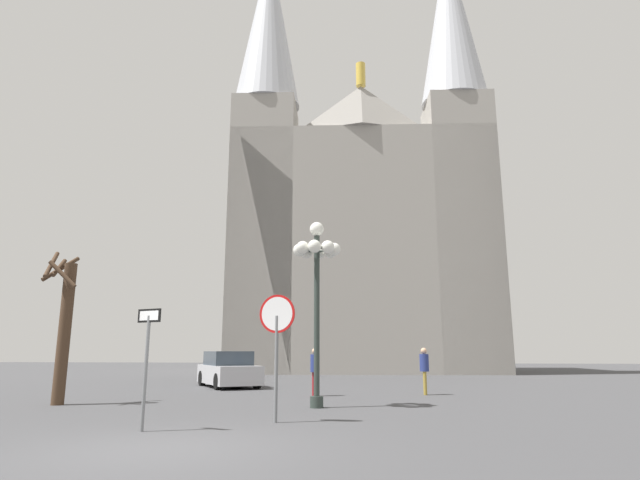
{
  "coord_description": "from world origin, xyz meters",
  "views": [
    {
      "loc": [
        3.56,
        -8.2,
        1.49
      ],
      "look_at": [
        0.51,
        16.17,
        6.73
      ],
      "focal_mm": 29.29,
      "sensor_mm": 36.0,
      "label": 1
    }
  ],
  "objects_px": {
    "bare_tree": "(64,324)",
    "one_way_arrow_sign": "(147,353)",
    "cathedral": "(361,225)",
    "street_lamp": "(317,269)",
    "parked_car_near_silver": "(228,370)",
    "stop_sign": "(277,331)",
    "pedestrian_standing": "(424,366)",
    "pedestrian_walking": "(315,367)"
  },
  "relations": [
    {
      "from": "street_lamp",
      "to": "parked_car_near_silver",
      "type": "distance_m",
      "value": 9.62
    },
    {
      "from": "stop_sign",
      "to": "pedestrian_walking",
      "type": "relative_size",
      "value": 1.71
    },
    {
      "from": "street_lamp",
      "to": "pedestrian_walking",
      "type": "bearing_deg",
      "value": 98.37
    },
    {
      "from": "street_lamp",
      "to": "bare_tree",
      "type": "relative_size",
      "value": 1.15
    },
    {
      "from": "one_way_arrow_sign",
      "to": "street_lamp",
      "type": "height_order",
      "value": "street_lamp"
    },
    {
      "from": "cathedral",
      "to": "bare_tree",
      "type": "xyz_separation_m",
      "value": [
        -7.58,
        -25.08,
        -8.81
      ]
    },
    {
      "from": "stop_sign",
      "to": "parked_car_near_silver",
      "type": "bearing_deg",
      "value": 111.84
    },
    {
      "from": "stop_sign",
      "to": "one_way_arrow_sign",
      "type": "relative_size",
      "value": 1.18
    },
    {
      "from": "cathedral",
      "to": "pedestrian_standing",
      "type": "relative_size",
      "value": 21.57
    },
    {
      "from": "bare_tree",
      "to": "pedestrian_walking",
      "type": "bearing_deg",
      "value": 29.45
    },
    {
      "from": "street_lamp",
      "to": "parked_car_near_silver",
      "type": "xyz_separation_m",
      "value": [
        -4.81,
        7.74,
        -3.07
      ]
    },
    {
      "from": "one_way_arrow_sign",
      "to": "pedestrian_walking",
      "type": "bearing_deg",
      "value": 75.19
    },
    {
      "from": "pedestrian_standing",
      "to": "one_way_arrow_sign",
      "type": "bearing_deg",
      "value": -122.77
    },
    {
      "from": "bare_tree",
      "to": "pedestrian_walking",
      "type": "xyz_separation_m",
      "value": [
        6.88,
        3.88,
        -1.3
      ]
    },
    {
      "from": "cathedral",
      "to": "street_lamp",
      "type": "relative_size",
      "value": 6.74
    },
    {
      "from": "bare_tree",
      "to": "parked_car_near_silver",
      "type": "bearing_deg",
      "value": 71.71
    },
    {
      "from": "stop_sign",
      "to": "one_way_arrow_sign",
      "type": "xyz_separation_m",
      "value": [
        -2.26,
        -1.54,
        -0.47
      ]
    },
    {
      "from": "pedestrian_standing",
      "to": "street_lamp",
      "type": "bearing_deg",
      "value": -124.61
    },
    {
      "from": "cathedral",
      "to": "pedestrian_walking",
      "type": "distance_m",
      "value": 23.49
    },
    {
      "from": "parked_car_near_silver",
      "to": "pedestrian_walking",
      "type": "bearing_deg",
      "value": -43.32
    },
    {
      "from": "bare_tree",
      "to": "parked_car_near_silver",
      "type": "relative_size",
      "value": 1.01
    },
    {
      "from": "street_lamp",
      "to": "pedestrian_standing",
      "type": "distance_m",
      "value": 6.3
    },
    {
      "from": "parked_car_near_silver",
      "to": "pedestrian_standing",
      "type": "xyz_separation_m",
      "value": [
        8.02,
        -3.09,
        0.27
      ]
    },
    {
      "from": "stop_sign",
      "to": "pedestrian_walking",
      "type": "height_order",
      "value": "stop_sign"
    },
    {
      "from": "parked_car_near_silver",
      "to": "pedestrian_walking",
      "type": "xyz_separation_m",
      "value": [
        4.27,
        -4.02,
        0.26
      ]
    },
    {
      "from": "cathedral",
      "to": "street_lamp",
      "type": "xyz_separation_m",
      "value": [
        -0.15,
        -24.91,
        -7.3
      ]
    },
    {
      "from": "street_lamp",
      "to": "pedestrian_walking",
      "type": "xyz_separation_m",
      "value": [
        -0.55,
        3.71,
        -2.81
      ]
    },
    {
      "from": "cathedral",
      "to": "one_way_arrow_sign",
      "type": "xyz_separation_m",
      "value": [
        -2.89,
        -29.5,
        -9.61
      ]
    },
    {
      "from": "stop_sign",
      "to": "parked_car_near_silver",
      "type": "distance_m",
      "value": 11.69
    },
    {
      "from": "bare_tree",
      "to": "pedestrian_standing",
      "type": "distance_m",
      "value": 11.75
    },
    {
      "from": "bare_tree",
      "to": "street_lamp",
      "type": "bearing_deg",
      "value": 1.32
    },
    {
      "from": "stop_sign",
      "to": "pedestrian_standing",
      "type": "height_order",
      "value": "stop_sign"
    },
    {
      "from": "stop_sign",
      "to": "pedestrian_walking",
      "type": "bearing_deg",
      "value": 90.51
    },
    {
      "from": "stop_sign",
      "to": "bare_tree",
      "type": "height_order",
      "value": "bare_tree"
    },
    {
      "from": "stop_sign",
      "to": "bare_tree",
      "type": "xyz_separation_m",
      "value": [
        -6.94,
        2.89,
        0.32
      ]
    },
    {
      "from": "stop_sign",
      "to": "pedestrian_standing",
      "type": "relative_size",
      "value": 1.7
    },
    {
      "from": "cathedral",
      "to": "parked_car_near_silver",
      "type": "relative_size",
      "value": 7.79
    },
    {
      "from": "parked_car_near_silver",
      "to": "bare_tree",
      "type": "bearing_deg",
      "value": -108.29
    },
    {
      "from": "stop_sign",
      "to": "one_way_arrow_sign",
      "type": "bearing_deg",
      "value": -145.73
    },
    {
      "from": "bare_tree",
      "to": "parked_car_near_silver",
      "type": "distance_m",
      "value": 8.47
    },
    {
      "from": "bare_tree",
      "to": "one_way_arrow_sign",
      "type": "bearing_deg",
      "value": -43.36
    },
    {
      "from": "one_way_arrow_sign",
      "to": "parked_car_near_silver",
      "type": "relative_size",
      "value": 0.52
    }
  ]
}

